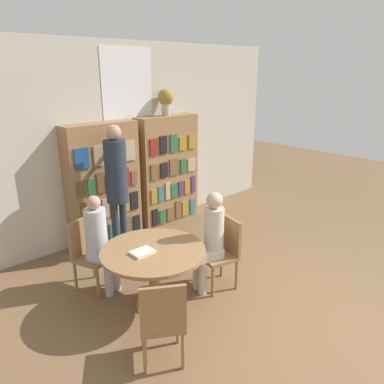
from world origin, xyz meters
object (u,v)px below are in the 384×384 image
at_px(seated_reader_right, 211,237).
at_px(chair_far_side, 223,249).
at_px(librarian_standing, 116,177).
at_px(chair_near_camera, 162,319).
at_px(bookshelf_right, 168,170).
at_px(chair_left_side, 89,251).
at_px(flower_vase, 166,99).
at_px(reading_table, 153,260).
at_px(seated_reader_left, 100,239).
at_px(bookshelf_left, 104,185).

bearing_deg(seated_reader_right, chair_far_side, -90.00).
bearing_deg(librarian_standing, chair_near_camera, -113.17).
distance_m(bookshelf_right, chair_far_side, 2.30).
xyz_separation_m(chair_left_side, chair_far_side, (1.22, -1.09, 0.00)).
xyz_separation_m(chair_near_camera, librarian_standing, (0.91, 2.14, 0.68)).
relative_size(flower_vase, chair_left_side, 0.49).
relative_size(chair_left_side, librarian_standing, 0.47).
relative_size(reading_table, seated_reader_right, 0.93).
bearing_deg(chair_near_camera, seated_reader_left, 113.78).
bearing_deg(chair_left_side, reading_table, 90.00).
xyz_separation_m(flower_vase, chair_far_side, (-0.85, -2.10, -1.63)).
relative_size(bookshelf_left, reading_table, 1.59).
relative_size(reading_table, chair_far_side, 1.32).
bearing_deg(reading_table, chair_far_side, -14.62).
relative_size(bookshelf_left, seated_reader_left, 1.53).
relative_size(reading_table, librarian_standing, 0.62).
bearing_deg(chair_left_side, bookshelf_right, -175.47).
bearing_deg(bookshelf_right, seated_reader_right, -116.70).
relative_size(bookshelf_right, librarian_standing, 0.98).
height_order(bookshelf_left, chair_far_side, bookshelf_left).
xyz_separation_m(seated_reader_right, librarian_standing, (-0.29, 1.55, 0.47)).
bearing_deg(chair_near_camera, chair_far_side, 54.00).
bearing_deg(chair_left_side, flower_vase, -175.30).
height_order(reading_table, chair_near_camera, chair_near_camera).
distance_m(chair_left_side, seated_reader_right, 1.49).
bearing_deg(seated_reader_left, chair_far_side, 120.22).
xyz_separation_m(reading_table, seated_reader_left, (-0.27, 0.69, 0.09)).
bearing_deg(chair_far_side, chair_left_side, 63.00).
bearing_deg(bookshelf_left, seated_reader_left, -122.86).
height_order(bookshelf_right, reading_table, bookshelf_right).
xyz_separation_m(bookshelf_right, reading_table, (-1.74, -1.86, -0.34)).
xyz_separation_m(reading_table, chair_far_side, (0.89, -0.23, -0.10)).
height_order(reading_table, librarian_standing, librarian_standing).
relative_size(bookshelf_left, chair_left_side, 2.11).
distance_m(bookshelf_right, reading_table, 2.57).
height_order(bookshelf_right, flower_vase, flower_vase).
xyz_separation_m(bookshelf_right, seated_reader_right, (-1.03, -2.05, -0.22)).
bearing_deg(bookshelf_left, librarian_standing, -98.35).
relative_size(chair_left_side, seated_reader_right, 0.71).
height_order(reading_table, chair_far_side, chair_far_side).
distance_m(seated_reader_left, librarian_standing, 1.08).
bearing_deg(librarian_standing, chair_far_side, -73.58).
height_order(bookshelf_right, seated_reader_left, bookshelf_right).
bearing_deg(seated_reader_right, flower_vase, -11.87).
bearing_deg(seated_reader_right, bookshelf_left, 20.71).
height_order(bookshelf_left, chair_near_camera, bookshelf_left).
bearing_deg(seated_reader_left, bookshelf_right, -171.00).
distance_m(bookshelf_right, chair_near_camera, 3.49).
height_order(flower_vase, chair_left_side, flower_vase).
bearing_deg(bookshelf_left, chair_far_side, -79.30).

